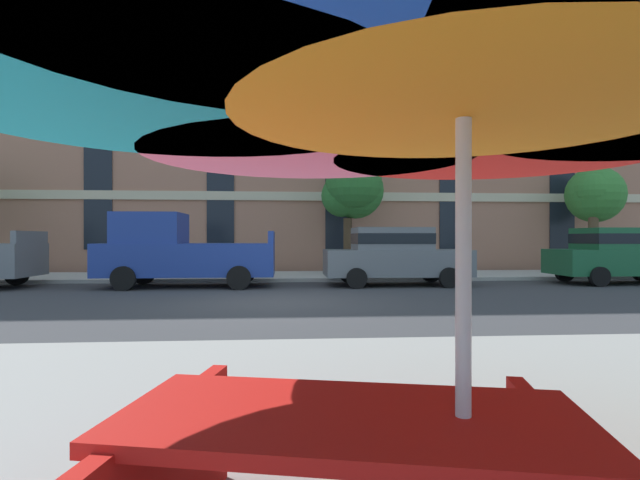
% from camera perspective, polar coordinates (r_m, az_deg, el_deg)
% --- Properties ---
extents(ground_plane, '(120.00, 120.00, 0.00)m').
position_cam_1_polar(ground_plane, '(10.85, -5.29, -7.47)').
color(ground_plane, '#38383A').
extents(sidewalk_far, '(56.00, 3.60, 0.12)m').
position_cam_1_polar(sidewalk_far, '(17.61, -4.88, -4.33)').
color(sidewalk_far, '#B2ADA3').
rests_on(sidewalk_far, ground).
extents(apartment_building, '(38.91, 12.08, 19.20)m').
position_cam_1_polar(apartment_building, '(27.01, -4.68, 17.76)').
color(apartment_building, '#A87056').
rests_on(apartment_building, ground).
extents(pickup_blue, '(5.10, 2.12, 2.20)m').
position_cam_1_polar(pickup_blue, '(14.79, -16.37, -1.44)').
color(pickup_blue, navy).
rests_on(pickup_blue, ground).
extents(sedan_gray, '(4.40, 1.98, 1.78)m').
position_cam_1_polar(sedan_gray, '(14.85, 8.91, -1.73)').
color(sedan_gray, slate).
rests_on(sedan_gray, ground).
extents(sedan_green, '(4.40, 1.98, 1.78)m').
position_cam_1_polar(sedan_green, '(17.99, 32.29, -1.42)').
color(sedan_green, '#195933').
rests_on(sedan_green, ground).
extents(street_tree_middle, '(2.41, 2.58, 4.61)m').
position_cam_1_polar(street_tree_middle, '(18.20, 3.90, 6.14)').
color(street_tree_middle, '#4C3823').
rests_on(street_tree_middle, ground).
extents(street_tree_right, '(2.23, 2.23, 4.32)m').
position_cam_1_polar(street_tree_right, '(21.95, 30.04, 4.72)').
color(street_tree_right, brown).
rests_on(street_tree_right, ground).
extents(patio_umbrella, '(3.98, 3.69, 2.44)m').
position_cam_1_polar(patio_umbrella, '(2.00, 16.82, 20.35)').
color(patio_umbrella, silver).
rests_on(patio_umbrella, ground).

